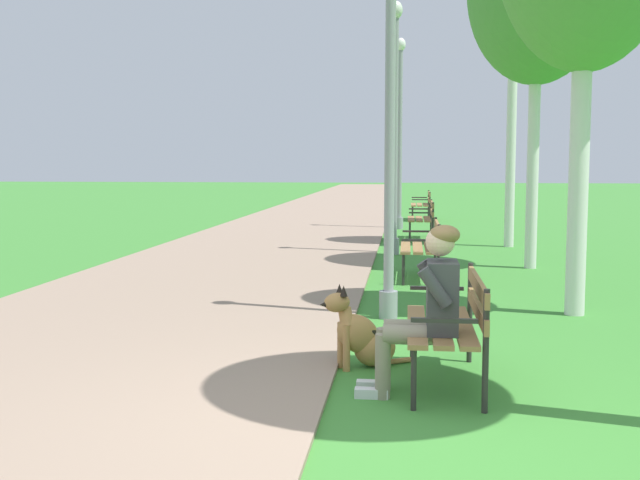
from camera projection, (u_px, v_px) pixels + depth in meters
name	position (u px, v px, depth m)	size (l,w,h in m)	color
ground_plane	(369.00, 432.00, 5.00)	(120.00, 120.00, 0.00)	#3D8433
paved_path	(332.00, 208.00, 29.01)	(4.38, 60.00, 0.04)	gray
park_bench_near	(453.00, 318.00, 6.03)	(0.55, 1.50, 0.85)	olive
park_bench_mid	(424.00, 244.00, 11.52)	(0.55, 1.50, 0.85)	olive
park_bench_far	(424.00, 216.00, 17.32)	(0.55, 1.50, 0.85)	olive
park_bench_furthest	(423.00, 203.00, 23.08)	(0.55, 1.50, 0.85)	olive
person_seated_on_near_bench	(427.00, 304.00, 5.71)	(0.74, 0.49, 1.25)	gray
dog_shepherd	(363.00, 337.00, 6.54)	(0.77, 0.49, 0.71)	#B27F47
lamp_post_near	(390.00, 115.00, 8.41)	(0.24, 0.24, 4.24)	gray
lamp_post_mid	(395.00, 125.00, 14.34)	(0.24, 0.24, 4.56)	gray
lamp_post_far	(400.00, 131.00, 19.81)	(0.24, 0.24, 4.75)	gray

